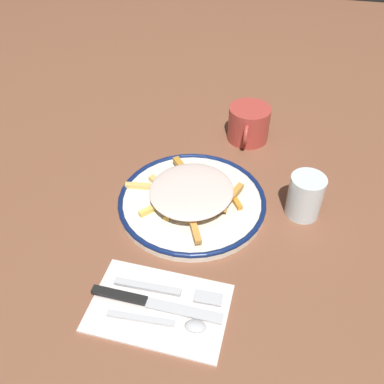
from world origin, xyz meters
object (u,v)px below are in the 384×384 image
(fork, at_px, (168,290))
(fries_heap, at_px, (189,191))
(spoon, at_px, (173,323))
(water_glass, at_px, (305,196))
(knife, at_px, (144,301))
(plate, at_px, (192,201))
(napkin, at_px, (156,306))
(coffee_mug, at_px, (249,124))

(fork, bearing_deg, fries_heap, -176.53)
(spoon, relative_size, water_glass, 1.78)
(fries_heap, relative_size, water_glass, 2.78)
(knife, relative_size, water_glass, 2.45)
(plate, relative_size, water_glass, 3.35)
(spoon, bearing_deg, napkin, -127.35)
(fries_heap, distance_m, napkin, 0.24)
(plate, relative_size, napkin, 1.35)
(fork, height_order, coffee_mug, coffee_mug)
(plate, relative_size, knife, 1.37)
(plate, bearing_deg, spoon, 6.51)
(coffee_mug, bearing_deg, knife, -11.88)
(fork, relative_size, spoon, 1.15)
(plate, xyz_separation_m, knife, (0.24, -0.02, 0.00))
(fork, xyz_separation_m, water_glass, (-0.23, 0.20, 0.03))
(napkin, xyz_separation_m, knife, (-0.00, -0.02, 0.01))
(napkin, relative_size, knife, 1.01)
(fork, xyz_separation_m, coffee_mug, (-0.46, 0.07, 0.03))
(water_glass, bearing_deg, fries_heap, -82.88)
(fries_heap, height_order, water_glass, water_glass)
(knife, xyz_separation_m, water_glass, (-0.26, 0.23, 0.03))
(fries_heap, bearing_deg, knife, -4.51)
(knife, bearing_deg, fries_heap, 175.49)
(coffee_mug, bearing_deg, spoon, -5.38)
(plate, bearing_deg, fries_heap, -68.66)
(fries_heap, relative_size, knife, 1.13)
(fries_heap, relative_size, spoon, 1.56)
(water_glass, relative_size, coffee_mug, 0.71)
(napkin, distance_m, fork, 0.03)
(spoon, bearing_deg, knife, -116.85)
(plate, height_order, water_glass, water_glass)
(fries_heap, relative_size, coffee_mug, 1.97)
(fries_heap, height_order, napkin, fries_heap)
(spoon, xyz_separation_m, water_glass, (-0.29, 0.18, 0.03))
(knife, bearing_deg, coffee_mug, 168.12)
(napkin, bearing_deg, fries_heap, -179.91)
(plate, xyz_separation_m, fork, (0.21, 0.01, 0.00))
(fries_heap, bearing_deg, fork, 3.47)
(fork, bearing_deg, water_glass, 139.16)
(fries_heap, distance_m, coffee_mug, 0.26)
(plate, distance_m, spoon, 0.27)
(napkin, bearing_deg, knife, -91.83)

